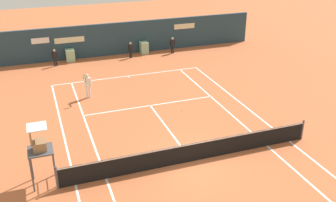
{
  "coord_description": "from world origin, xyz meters",
  "views": [
    {
      "loc": [
        -6.2,
        -13.9,
        9.96
      ],
      "look_at": [
        0.63,
        5.01,
        0.8
      ],
      "focal_mm": 41.72,
      "sensor_mm": 36.0,
      "label": 1
    }
  ],
  "objects_px": {
    "tennis_ball_near_service_line": "(155,106)",
    "ball_kid_right_post": "(131,49)",
    "ball_kid_centre_post": "(55,56)",
    "ball_kid_left_post": "(172,44)",
    "tennis_ball_by_sideline": "(182,110)",
    "player_on_baseline": "(87,84)",
    "umpire_chair": "(40,147)"
  },
  "relations": [
    {
      "from": "umpire_chair",
      "to": "ball_kid_left_post",
      "type": "xyz_separation_m",
      "value": [
        11.37,
        15.11,
        -0.95
      ]
    },
    {
      "from": "ball_kid_right_post",
      "to": "ball_kid_centre_post",
      "type": "height_order",
      "value": "ball_kid_centre_post"
    },
    {
      "from": "player_on_baseline",
      "to": "ball_kid_right_post",
      "type": "relative_size",
      "value": 1.37
    },
    {
      "from": "ball_kid_centre_post",
      "to": "tennis_ball_near_service_line",
      "type": "relative_size",
      "value": 19.5
    },
    {
      "from": "umpire_chair",
      "to": "tennis_ball_by_sideline",
      "type": "bearing_deg",
      "value": 119.47
    },
    {
      "from": "ball_kid_centre_post",
      "to": "tennis_ball_near_service_line",
      "type": "height_order",
      "value": "ball_kid_centre_post"
    },
    {
      "from": "ball_kid_centre_post",
      "to": "player_on_baseline",
      "type": "bearing_deg",
      "value": 90.73
    },
    {
      "from": "umpire_chair",
      "to": "tennis_ball_near_service_line",
      "type": "xyz_separation_m",
      "value": [
        6.67,
        5.53,
        -1.7
      ]
    },
    {
      "from": "ball_kid_left_post",
      "to": "tennis_ball_near_service_line",
      "type": "height_order",
      "value": "ball_kid_left_post"
    },
    {
      "from": "ball_kid_right_post",
      "to": "tennis_ball_by_sideline",
      "type": "distance_m",
      "value": 10.6
    },
    {
      "from": "umpire_chair",
      "to": "ball_kid_right_post",
      "type": "distance_m",
      "value": 17.02
    },
    {
      "from": "player_on_baseline",
      "to": "tennis_ball_near_service_line",
      "type": "height_order",
      "value": "player_on_baseline"
    },
    {
      "from": "ball_kid_left_post",
      "to": "tennis_ball_by_sideline",
      "type": "relative_size",
      "value": 20.16
    },
    {
      "from": "tennis_ball_near_service_line",
      "to": "tennis_ball_by_sideline",
      "type": "distance_m",
      "value": 1.68
    },
    {
      "from": "ball_kid_centre_post",
      "to": "tennis_ball_by_sideline",
      "type": "distance_m",
      "value": 12.29
    },
    {
      "from": "ball_kid_right_post",
      "to": "ball_kid_left_post",
      "type": "distance_m",
      "value": 3.61
    },
    {
      "from": "player_on_baseline",
      "to": "tennis_ball_near_service_line",
      "type": "relative_size",
      "value": 26.25
    },
    {
      "from": "ball_kid_centre_post",
      "to": "ball_kid_right_post",
      "type": "bearing_deg",
      "value": 169.39
    },
    {
      "from": "ball_kid_right_post",
      "to": "ball_kid_left_post",
      "type": "relative_size",
      "value": 0.95
    },
    {
      "from": "ball_kid_right_post",
      "to": "tennis_ball_by_sideline",
      "type": "xyz_separation_m",
      "value": [
        0.28,
        -10.57,
        -0.72
      ]
    },
    {
      "from": "ball_kid_centre_post",
      "to": "ball_kid_left_post",
      "type": "relative_size",
      "value": 0.97
    },
    {
      "from": "ball_kid_left_post",
      "to": "tennis_ball_near_service_line",
      "type": "bearing_deg",
      "value": 70.05
    },
    {
      "from": "player_on_baseline",
      "to": "ball_kid_left_post",
      "type": "height_order",
      "value": "player_on_baseline"
    },
    {
      "from": "ball_kid_centre_post",
      "to": "tennis_ball_near_service_line",
      "type": "xyz_separation_m",
      "value": [
        4.85,
        -9.58,
        -0.73
      ]
    },
    {
      "from": "player_on_baseline",
      "to": "ball_kid_centre_post",
      "type": "bearing_deg",
      "value": -83.66
    },
    {
      "from": "tennis_ball_near_service_line",
      "to": "tennis_ball_by_sideline",
      "type": "bearing_deg",
      "value": -36.18
    },
    {
      "from": "player_on_baseline",
      "to": "ball_kid_centre_post",
      "type": "distance_m",
      "value": 7.0
    },
    {
      "from": "umpire_chair",
      "to": "player_on_baseline",
      "type": "xyz_separation_m",
      "value": [
        3.2,
        8.25,
        -0.8
      ]
    },
    {
      "from": "player_on_baseline",
      "to": "ball_kid_centre_post",
      "type": "height_order",
      "value": "player_on_baseline"
    },
    {
      "from": "tennis_ball_near_service_line",
      "to": "ball_kid_right_post",
      "type": "bearing_deg",
      "value": 83.55
    },
    {
      "from": "ball_kid_left_post",
      "to": "player_on_baseline",
      "type": "bearing_deg",
      "value": 46.18
    },
    {
      "from": "ball_kid_right_post",
      "to": "ball_kid_centre_post",
      "type": "distance_m",
      "value": 5.94
    }
  ]
}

